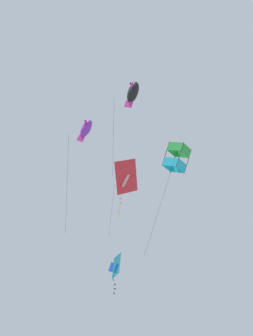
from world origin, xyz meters
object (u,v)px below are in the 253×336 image
(kite_box_highest, at_px, (177,158))
(kite_fish_low_drifter, at_px, (86,129))
(kite_fish_near_left, at_px, (133,92))
(kite_delta_upper_right, at_px, (125,177))
(kite_delta_near_right, at_px, (116,266))

(kite_box_highest, height_order, kite_fish_low_drifter, kite_fish_low_drifter)
(kite_fish_near_left, height_order, kite_fish_low_drifter, kite_fish_near_left)
(kite_delta_upper_right, height_order, kite_fish_near_left, kite_fish_near_left)
(kite_delta_near_right, bearing_deg, kite_box_highest, -157.53)
(kite_box_highest, distance_m, kite_delta_near_right, 12.05)
(kite_box_highest, height_order, kite_fish_near_left, kite_fish_near_left)
(kite_fish_low_drifter, bearing_deg, kite_delta_near_right, 0.86)
(kite_delta_upper_right, relative_size, kite_fish_low_drifter, 0.80)
(kite_fish_low_drifter, distance_m, kite_delta_near_right, 11.15)
(kite_box_highest, xyz_separation_m, kite_delta_upper_right, (-2.69, 10.60, 4.28))
(kite_delta_upper_right, bearing_deg, kite_fish_low_drifter, -173.50)
(kite_fish_low_drifter, bearing_deg, kite_fish_near_left, -79.91)
(kite_box_highest, height_order, kite_delta_near_right, kite_box_highest)
(kite_box_highest, bearing_deg, kite_fish_low_drifter, 105.99)
(kite_box_highest, bearing_deg, kite_delta_near_right, 49.62)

